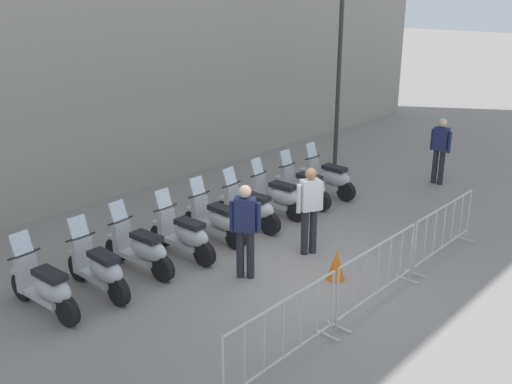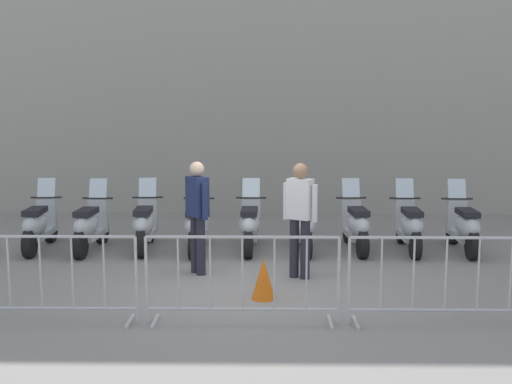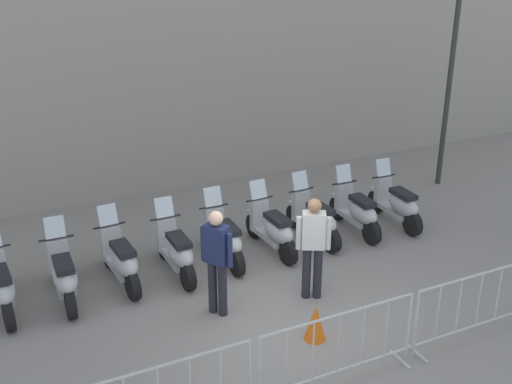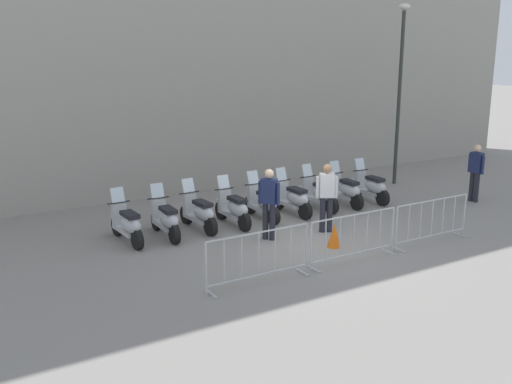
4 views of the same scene
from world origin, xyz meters
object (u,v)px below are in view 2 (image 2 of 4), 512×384
object	(u,v)px
officer_mid_plaza	(300,214)
officer_by_barriers	(197,211)
motorcycle_3	(196,227)
barrier_segment_2	(446,281)
motorcycle_0	(39,225)
motorcycle_7	(410,226)
traffic_cone	(263,279)
motorcycle_5	(303,226)
barrier_segment_0	(41,280)
barrier_segment_1	(242,281)
motorcycle_8	(464,227)
motorcycle_1	(90,226)
motorcycle_6	(356,226)
motorcycle_2	(145,225)
motorcycle_4	(250,226)

from	to	relation	value
officer_mid_plaza	officer_by_barriers	size ratio (longest dim) A/B	1.00
motorcycle_3	barrier_segment_2	xyz separation A→B (m)	(3.17, -3.75, 0.07)
motorcycle_0	motorcycle_7	bearing A→B (deg)	-2.25
traffic_cone	motorcycle_5	bearing A→B (deg)	73.23
motorcycle_7	officer_by_barriers	world-z (taller)	officer_by_barriers
barrier_segment_0	barrier_segment_1	distance (m)	2.38
motorcycle_8	traffic_cone	bearing A→B (deg)	-144.98
motorcycle_1	barrier_segment_0	size ratio (longest dim) A/B	0.75
motorcycle_1	barrier_segment_0	bearing A→B (deg)	-85.27
barrier_segment_0	barrier_segment_2	distance (m)	4.76
officer_mid_plaza	barrier_segment_1	bearing A→B (deg)	-113.96
motorcycle_0	barrier_segment_2	bearing A→B (deg)	-33.24
barrier_segment_1	barrier_segment_2	xyz separation A→B (m)	(2.38, -0.09, 0.00)
motorcycle_5	officer_by_barriers	bearing A→B (deg)	-141.73
barrier_segment_1	officer_mid_plaza	world-z (taller)	officer_mid_plaza
motorcycle_5	motorcycle_6	bearing A→B (deg)	1.19
motorcycle_3	barrier_segment_1	bearing A→B (deg)	-77.73
motorcycle_3	motorcycle_5	distance (m)	1.88
motorcycle_3	barrier_segment_2	size ratio (longest dim) A/B	0.75
barrier_segment_1	motorcycle_2	bearing A→B (deg)	114.46
motorcycle_0	motorcycle_5	distance (m)	4.70
motorcycle_1	traffic_cone	bearing A→B (deg)	-43.03
motorcycle_3	motorcycle_4	distance (m)	0.94
motorcycle_0	officer_by_barriers	xyz separation A→B (m)	(2.93, -1.59, 0.53)
motorcycle_2	traffic_cone	bearing A→B (deg)	-54.72
motorcycle_3	motorcycle_8	size ratio (longest dim) A/B	1.00
motorcycle_0	motorcycle_4	bearing A→B (deg)	-1.95
officer_mid_plaza	motorcycle_6	bearing A→B (deg)	55.45
barrier_segment_0	barrier_segment_1	size ratio (longest dim) A/B	1.00
barrier_segment_0	traffic_cone	size ratio (longest dim) A/B	4.17
barrier_segment_0	officer_mid_plaza	xyz separation A→B (m)	(3.24, 1.85, 0.45)
motorcycle_1	officer_mid_plaza	bearing A→B (deg)	-26.58
motorcycle_8	officer_by_barriers	bearing A→B (deg)	-164.68
motorcycle_1	motorcycle_3	world-z (taller)	same
motorcycle_0	motorcycle_1	size ratio (longest dim) A/B	1.00
motorcycle_5	barrier_segment_0	bearing A→B (deg)	-134.52
officer_by_barriers	motorcycle_7	bearing A→B (deg)	20.19
motorcycle_4	barrier_segment_2	xyz separation A→B (m)	(2.23, -3.79, 0.07)
motorcycle_2	motorcycle_7	xyz separation A→B (m)	(4.69, -0.22, 0.00)
motorcycle_8	motorcycle_6	bearing A→B (deg)	175.20
barrier_segment_0	officer_mid_plaza	world-z (taller)	officer_mid_plaza
motorcycle_0	barrier_segment_2	size ratio (longest dim) A/B	0.75
motorcycle_6	barrier_segment_0	size ratio (longest dim) A/B	0.75
motorcycle_5	barrier_segment_1	world-z (taller)	motorcycle_5
barrier_segment_1	officer_by_barriers	size ratio (longest dim) A/B	1.32
motorcycle_2	traffic_cone	world-z (taller)	motorcycle_2
motorcycle_1	traffic_cone	distance (m)	4.05
motorcycle_5	motorcycle_8	distance (m)	2.81
barrier_segment_2	traffic_cone	size ratio (longest dim) A/B	4.17
motorcycle_3	officer_by_barriers	world-z (taller)	officer_by_barriers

